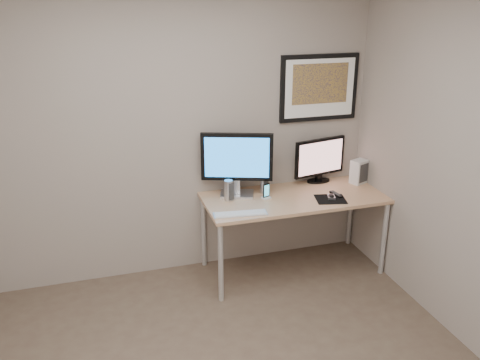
{
  "coord_description": "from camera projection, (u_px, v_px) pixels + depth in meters",
  "views": [
    {
      "loc": [
        -0.67,
        -2.5,
        2.43
      ],
      "look_at": [
        0.42,
        1.1,
        1.04
      ],
      "focal_mm": 38.0,
      "sensor_mm": 36.0,
      "label": 1
    }
  ],
  "objects": [
    {
      "name": "mouse",
      "position": [
        331.0,
        196.0,
        4.46
      ],
      "size": [
        0.08,
        0.11,
        0.03
      ],
      "primitive_type": "ellipsoid",
      "rotation": [
        0.0,
        0.0,
        -0.33
      ],
      "color": "black",
      "rests_on": "mousepad"
    },
    {
      "name": "monitor_large",
      "position": [
        237.0,
        162.0,
        4.42
      ],
      "size": [
        0.6,
        0.29,
        0.57
      ],
      "rotation": [
        0.0,
        0.0,
        -0.34
      ],
      "color": "#B7B7BC",
      "rests_on": "desk"
    },
    {
      "name": "speaker_right",
      "position": [
        264.0,
        184.0,
        4.56
      ],
      "size": [
        0.08,
        0.08,
        0.16
      ],
      "primitive_type": "cylinder",
      "rotation": [
        0.0,
        0.0,
        0.22
      ],
      "color": "#B7B7BC",
      "rests_on": "desk"
    },
    {
      "name": "room",
      "position": [
        205.0,
        129.0,
        3.11
      ],
      "size": [
        3.6,
        3.6,
        3.6
      ],
      "color": "white",
      "rests_on": "ground"
    },
    {
      "name": "mousepad",
      "position": [
        331.0,
        199.0,
        4.44
      ],
      "size": [
        0.3,
        0.28,
        0.0
      ],
      "primitive_type": "cube",
      "rotation": [
        0.0,
        0.0,
        -0.23
      ],
      "color": "black",
      "rests_on": "desk"
    },
    {
      "name": "speaker_left",
      "position": [
        229.0,
        190.0,
        4.39
      ],
      "size": [
        0.1,
        0.1,
        0.18
      ],
      "primitive_type": "cylinder",
      "rotation": [
        0.0,
        0.0,
        0.42
      ],
      "color": "#B7B7BC",
      "rests_on": "desk"
    },
    {
      "name": "framed_art",
      "position": [
        319.0,
        88.0,
        4.59
      ],
      "size": [
        0.75,
        0.04,
        0.6
      ],
      "color": "black",
      "rests_on": "room"
    },
    {
      "name": "fan_unit",
      "position": [
        359.0,
        172.0,
        4.79
      ],
      "size": [
        0.18,
        0.16,
        0.23
      ],
      "primitive_type": "cube",
      "rotation": [
        0.0,
        0.0,
        0.4
      ],
      "color": "silver",
      "rests_on": "desk"
    },
    {
      "name": "desk",
      "position": [
        294.0,
        203.0,
        4.53
      ],
      "size": [
        1.6,
        0.7,
        0.73
      ],
      "color": "#AA8052",
      "rests_on": "floor"
    },
    {
      "name": "monitor_tv",
      "position": [
        320.0,
        159.0,
        4.77
      ],
      "size": [
        0.54,
        0.17,
        0.43
      ],
      "rotation": [
        0.0,
        0.0,
        0.2
      ],
      "color": "black",
      "rests_on": "desk"
    },
    {
      "name": "remote",
      "position": [
        336.0,
        194.0,
        4.53
      ],
      "size": [
        0.06,
        0.16,
        0.02
      ],
      "primitive_type": "cube",
      "rotation": [
        0.0,
        0.0,
        0.15
      ],
      "color": "black",
      "rests_on": "desk"
    },
    {
      "name": "keyboard",
      "position": [
        240.0,
        214.0,
        4.13
      ],
      "size": [
        0.45,
        0.17,
        0.02
      ],
      "primitive_type": "cube",
      "rotation": [
        0.0,
        0.0,
        -0.12
      ],
      "color": "silver",
      "rests_on": "desk"
    },
    {
      "name": "phone_dock",
      "position": [
        266.0,
        191.0,
        4.43
      ],
      "size": [
        0.09,
        0.09,
        0.14
      ],
      "primitive_type": "cube",
      "rotation": [
        0.0,
        0.0,
        0.37
      ],
      "color": "black",
      "rests_on": "desk"
    }
  ]
}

